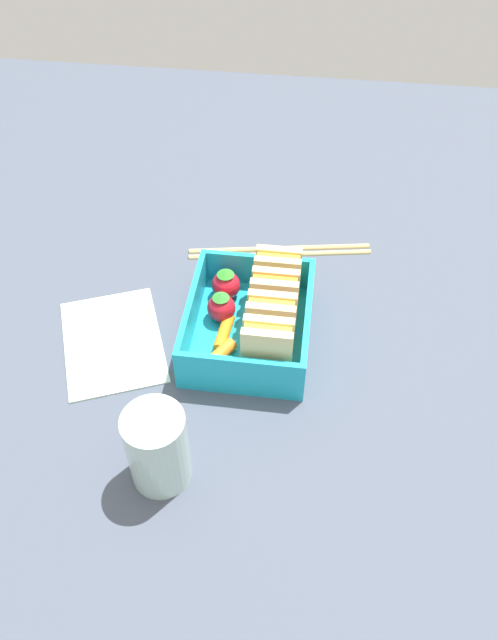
# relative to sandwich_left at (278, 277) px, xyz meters

# --- Properties ---
(ground_plane) EXTENTS (1.20, 1.20, 0.02)m
(ground_plane) POSITION_rel_sandwich_left_xyz_m (0.05, -0.02, -0.05)
(ground_plane) COLOR #444C5C
(bento_tray) EXTENTS (0.15, 0.13, 0.01)m
(bento_tray) POSITION_rel_sandwich_left_xyz_m (0.05, -0.02, -0.04)
(bento_tray) COLOR #1CA8C4
(bento_tray) RESTS_ON ground_plane
(bento_rim) EXTENTS (0.15, 0.13, 0.04)m
(bento_rim) POSITION_rel_sandwich_left_xyz_m (0.05, -0.02, -0.01)
(bento_rim) COLOR #1CA8C4
(bento_rim) RESTS_ON bento_tray
(sandwich_left) EXTENTS (0.03, 0.05, 0.06)m
(sandwich_left) POSITION_rel_sandwich_left_xyz_m (0.00, 0.00, 0.00)
(sandwich_left) COLOR #DABE7B
(sandwich_left) RESTS_ON bento_tray
(sandwich_center_left) EXTENTS (0.03, 0.05, 0.06)m
(sandwich_center_left) POSITION_rel_sandwich_left_xyz_m (0.03, 0.00, 0.00)
(sandwich_center_left) COLOR #DCBB82
(sandwich_center_left) RESTS_ON bento_tray
(sandwich_center) EXTENTS (0.03, 0.05, 0.06)m
(sandwich_center) POSITION_rel_sandwich_left_xyz_m (0.07, 0.00, 0.00)
(sandwich_center) COLOR #DDB382
(sandwich_center) RESTS_ON bento_tray
(sandwich_center_right) EXTENTS (0.03, 0.05, 0.06)m
(sandwich_center_right) POSITION_rel_sandwich_left_xyz_m (0.10, 0.00, 0.00)
(sandwich_center_right) COLOR beige
(sandwich_center_right) RESTS_ON bento_tray
(strawberry_left) EXTENTS (0.03, 0.03, 0.04)m
(strawberry_left) POSITION_rel_sandwich_left_xyz_m (0.00, -0.06, -0.02)
(strawberry_left) COLOR red
(strawberry_left) RESTS_ON bento_tray
(strawberry_far_left) EXTENTS (0.03, 0.03, 0.04)m
(strawberry_far_left) POSITION_rel_sandwich_left_xyz_m (0.04, -0.06, -0.02)
(strawberry_far_left) COLOR red
(strawberry_far_left) RESTS_ON bento_tray
(carrot_stick_far_left) EXTENTS (0.05, 0.02, 0.01)m
(carrot_stick_far_left) POSITION_rel_sandwich_left_xyz_m (0.06, -0.05, -0.03)
(carrot_stick_far_left) COLOR orange
(carrot_stick_far_left) RESTS_ON bento_tray
(carrot_stick_left) EXTENTS (0.05, 0.04, 0.01)m
(carrot_stick_left) POSITION_rel_sandwich_left_xyz_m (0.10, -0.05, -0.03)
(carrot_stick_left) COLOR orange
(carrot_stick_left) RESTS_ON bento_tray
(chopstick_pair) EXTENTS (0.06, 0.22, 0.01)m
(chopstick_pair) POSITION_rel_sandwich_left_xyz_m (-0.09, -0.00, -0.04)
(chopstick_pair) COLOR tan
(chopstick_pair) RESTS_ON ground_plane
(drinking_glass) EXTENTS (0.05, 0.05, 0.08)m
(drinking_glass) POSITION_rel_sandwich_left_xyz_m (0.22, -0.08, -0.00)
(drinking_glass) COLOR silver
(drinking_glass) RESTS_ON ground_plane
(folded_napkin) EXTENTS (0.17, 0.14, 0.00)m
(folded_napkin) POSITION_rel_sandwich_left_xyz_m (0.07, -0.17, -0.04)
(folded_napkin) COLOR silver
(folded_napkin) RESTS_ON ground_plane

